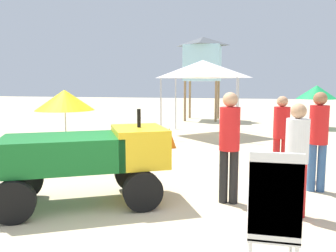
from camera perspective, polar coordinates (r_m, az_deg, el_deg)
name	(u,v)px	position (r m, az deg, el deg)	size (l,w,h in m)	color
ground	(123,221)	(5.02, -7.45, -15.33)	(80.00, 80.00, 0.00)	beige
utility_cart	(89,155)	(5.58, -12.98, -4.73)	(2.81, 2.25, 1.50)	#146023
stacked_plastic_chairs	(274,206)	(3.51, 17.13, -12.60)	(0.48, 0.48, 1.29)	white
surfboard_pile	(20,153)	(9.27, -23.39, -4.15)	(2.48, 0.81, 0.40)	#268CCC
lifeguard_near_left	(229,140)	(5.50, 10.14, -2.26)	(0.32, 0.32, 1.78)	black
lifeguard_near_center	(318,135)	(6.56, 23.66, -1.31)	(0.32, 0.32, 1.76)	#33598C
lifeguard_near_right	(281,131)	(7.35, 18.26, -0.77)	(0.32, 0.32, 1.66)	red
lifeguard_far_right	(297,153)	(5.21, 20.56, -4.16)	(0.32, 0.32, 1.63)	red
popup_canopy	(203,69)	(12.83, 5.80, 9.35)	(2.60, 2.60, 2.76)	#B2B2B7
lifeguard_tower	(203,59)	(18.15, 5.77, 11.00)	(1.98, 1.98, 4.28)	olive
beach_umbrella_left	(317,92)	(15.99, 23.40, 5.18)	(1.65, 1.65, 1.83)	beige
beach_umbrella_mid	(65,100)	(12.33, -16.75, 4.15)	(2.02, 2.02, 1.70)	beige
traffic_cone_near	(169,138)	(10.28, 0.20, -1.95)	(0.42, 0.42, 0.59)	orange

